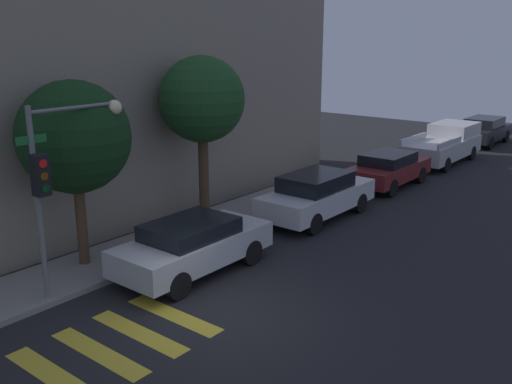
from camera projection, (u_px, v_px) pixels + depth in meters
The scene contains 11 objects.
ground_plane at pixel (219, 316), 12.44m from camera, with size 60.00×60.00×0.00m, color black.
sidewalk at pixel (99, 265), 15.02m from camera, with size 26.00×2.18×0.14m, color gray.
crosswalk at pixel (77, 364), 10.63m from camera, with size 5.36×2.60×0.00m.
traffic_light_pole at pixel (60, 164), 12.55m from camera, with size 2.73×0.56×4.50m.
sedan_near_corner at pixel (193, 245), 14.50m from camera, with size 4.30×1.85×1.41m.
sedan_middle at pixel (317, 195), 18.82m from camera, with size 4.61×1.85×1.54m.
sedan_far_end at pixel (389, 168), 22.77m from camera, with size 4.26×1.81×1.39m.
pickup_truck at pixel (444, 144), 27.14m from camera, with size 5.40×1.99×1.74m.
sedan_tail_of_row at pixel (484, 130), 31.56m from camera, with size 4.52×1.79×1.50m.
tree_near_corner at pixel (74, 138), 14.08m from camera, with size 2.82×2.82×4.89m.
tree_midblock at pixel (202, 101), 17.35m from camera, with size 2.64×2.64×5.34m.
Camera 1 is at (-8.26, -7.69, 5.94)m, focal length 40.00 mm.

